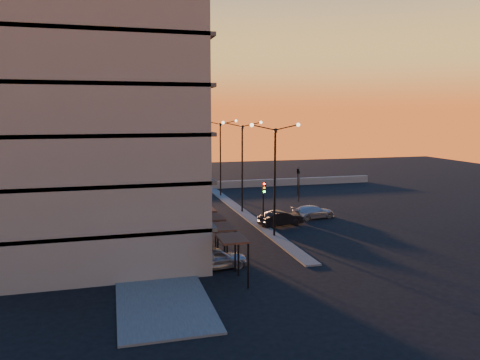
% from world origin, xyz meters
% --- Properties ---
extents(ground, '(120.00, 120.00, 0.00)m').
position_xyz_m(ground, '(0.00, 0.00, 0.00)').
color(ground, black).
rests_on(ground, ground).
extents(sidewalk_west, '(5.00, 40.00, 0.12)m').
position_xyz_m(sidewalk_west, '(-10.50, 4.00, 0.06)').
color(sidewalk_west, '#464644').
rests_on(sidewalk_west, ground).
extents(median, '(1.20, 36.00, 0.12)m').
position_xyz_m(median, '(0.00, 10.00, 0.06)').
color(median, '#464644').
rests_on(median, ground).
extents(parapet, '(44.00, 0.50, 1.00)m').
position_xyz_m(parapet, '(2.00, 26.00, 0.50)').
color(parapet, slate).
rests_on(parapet, ground).
extents(building, '(14.35, 17.08, 25.00)m').
position_xyz_m(building, '(-14.00, 0.03, 11.91)').
color(building, slate).
rests_on(building, ground).
extents(streetlamp_near, '(4.32, 0.32, 9.51)m').
position_xyz_m(streetlamp_near, '(0.00, 0.00, 5.59)').
color(streetlamp_near, black).
rests_on(streetlamp_near, ground).
extents(streetlamp_mid, '(4.32, 0.32, 9.51)m').
position_xyz_m(streetlamp_mid, '(0.00, 10.00, 5.59)').
color(streetlamp_mid, black).
rests_on(streetlamp_mid, ground).
extents(streetlamp_far, '(4.32, 0.32, 9.51)m').
position_xyz_m(streetlamp_far, '(0.00, 20.00, 5.59)').
color(streetlamp_far, black).
rests_on(streetlamp_far, ground).
extents(traffic_light_main, '(0.28, 0.44, 4.25)m').
position_xyz_m(traffic_light_main, '(0.00, 2.87, 2.89)').
color(traffic_light_main, black).
rests_on(traffic_light_main, ground).
extents(signal_east_a, '(0.13, 0.16, 3.60)m').
position_xyz_m(signal_east_a, '(8.00, 14.00, 1.93)').
color(signal_east_a, black).
rests_on(signal_east_a, ground).
extents(signal_east_b, '(0.42, 1.99, 3.60)m').
position_xyz_m(signal_east_b, '(9.50, 18.00, 3.10)').
color(signal_east_b, black).
rests_on(signal_east_b, ground).
extents(car_hatchback, '(4.44, 2.27, 1.45)m').
position_xyz_m(car_hatchback, '(-6.50, -6.65, 0.72)').
color(car_hatchback, '#96979D').
rests_on(car_hatchback, ground).
extents(car_sedan, '(4.44, 2.35, 1.39)m').
position_xyz_m(car_sedan, '(1.89, 3.52, 0.69)').
color(car_sedan, black).
rests_on(car_sedan, ground).
extents(car_wagon, '(4.75, 2.69, 1.30)m').
position_xyz_m(car_wagon, '(6.02, 5.54, 0.65)').
color(car_wagon, '#9EA0A6').
rests_on(car_wagon, ground).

